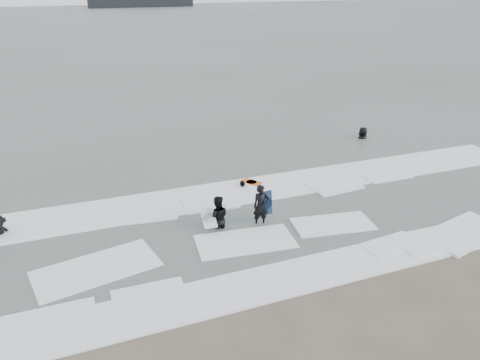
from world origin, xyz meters
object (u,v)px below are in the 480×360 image
object	(u,v)px
surfer_centre	(261,225)
surfer_wading	(218,227)
surfer_right_near	(243,188)
vessel_horizon	(141,2)
surfer_breaker	(1,237)
surfer_right_far	(362,139)

from	to	relation	value
surfer_centre	surfer_wading	distance (m)	1.67
surfer_right_near	vessel_horizon	distance (m)	139.50
vessel_horizon	surfer_right_near	bearing A→B (deg)	-97.67
surfer_breaker	surfer_right_near	xyz separation A→B (m)	(10.00, 0.98, 0.00)
surfer_centre	surfer_wading	xyz separation A→B (m)	(-1.61, 0.44, 0.00)
surfer_right_near	surfer_right_far	xyz separation A→B (m)	(9.17, 4.05, 0.00)
surfer_wading	vessel_horizon	world-z (taller)	vessel_horizon
surfer_wading	vessel_horizon	xyz separation A→B (m)	(20.82, 141.33, 1.60)
surfer_wading	surfer_breaker	xyz separation A→B (m)	(-7.79, 2.10, 0.00)
surfer_breaker	vessel_horizon	distance (m)	142.15
surfer_centre	surfer_right_near	size ratio (longest dim) A/B	1.14
surfer_right_near	vessel_horizon	xyz separation A→B (m)	(18.61, 138.24, 1.60)
surfer_wading	surfer_right_near	distance (m)	3.79
surfer_breaker	vessel_horizon	xyz separation A→B (m)	(28.61, 139.23, 1.60)
surfer_right_near	surfer_breaker	bearing A→B (deg)	-35.87
vessel_horizon	surfer_right_far	bearing A→B (deg)	-94.02
surfer_breaker	surfer_right_near	world-z (taller)	surfer_breaker
vessel_horizon	surfer_wading	bearing A→B (deg)	-98.38
surfer_right_near	vessel_horizon	bearing A→B (deg)	-139.16
surfer_breaker	surfer_right_far	distance (m)	19.82
surfer_wading	surfer_right_near	xyz separation A→B (m)	(2.21, 3.08, 0.00)
surfer_breaker	surfer_right_far	xyz separation A→B (m)	(19.17, 5.03, 0.00)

